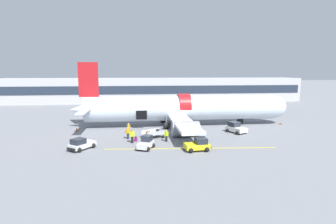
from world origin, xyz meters
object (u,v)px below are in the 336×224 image
baggage_cart_loading (154,134)px  ground_crew_loader_a (132,136)px  airplane (181,109)px  baggage_tug_mid (236,128)px  baggage_tug_spare (81,144)px  suitcase_on_tarmac_upright (136,139)px  ground_crew_driver (129,128)px  baggage_tug_lead (146,143)px  ground_crew_supervisor (166,135)px  ground_crew_loader_b (128,133)px  baggage_tug_rear (198,145)px

baggage_cart_loading → ground_crew_loader_a: bearing=-141.2°
airplane → baggage_tug_mid: size_ratio=10.70×
baggage_tug_mid → baggage_tug_spare: (-20.96, -6.16, -0.08)m
baggage_cart_loading → suitcase_on_tarmac_upright: (-2.50, -1.60, -0.29)m
baggage_cart_loading → suitcase_on_tarmac_upright: 2.98m
ground_crew_loader_a → ground_crew_driver: bearing=96.6°
baggage_tug_lead → baggage_tug_spare: baggage_tug_lead is taller
airplane → ground_crew_supervisor: size_ratio=23.02×
baggage_tug_spare → ground_crew_supervisor: bearing=12.9°
baggage_cart_loading → ground_crew_supervisor: 2.66m
baggage_tug_lead → ground_crew_loader_b: 5.38m
baggage_tug_spare → airplane: bearing=41.6°
airplane → baggage_tug_spare: (-13.78, -12.24, -2.26)m
ground_crew_supervisor → ground_crew_driver: bearing=134.8°
baggage_tug_rear → airplane: bearing=88.2°
ground_crew_loader_a → ground_crew_driver: 5.16m
airplane → ground_crew_loader_a: (-7.96, -10.04, -1.94)m
ground_crew_driver → baggage_tug_rear: bearing=-48.9°
baggage_tug_lead → ground_crew_supervisor: 4.01m
baggage_cart_loading → ground_crew_loader_a: 3.77m
baggage_cart_loading → suitcase_on_tarmac_upright: baggage_cart_loading is taller
baggage_tug_spare → ground_crew_loader_a: bearing=20.7°
ground_crew_driver → baggage_cart_loading: bearing=-38.3°
ground_crew_loader_a → ground_crew_loader_b: 2.18m
baggage_tug_spare → baggage_cart_loading: baggage_tug_spare is taller
ground_crew_loader_a → ground_crew_loader_b: bearing=105.9°
airplane → baggage_tug_rear: 14.38m
airplane → baggage_cart_loading: 9.48m
baggage_cart_loading → ground_crew_loader_a: (-2.93, -2.35, 0.38)m
baggage_tug_mid → suitcase_on_tarmac_upright: 15.07m
ground_crew_loader_b → baggage_tug_mid: bearing=6.8°
ground_crew_loader_b → ground_crew_driver: 3.03m
ground_crew_supervisor → suitcase_on_tarmac_upright: ground_crew_supervisor is taller
baggage_tug_lead → baggage_cart_loading: bearing=75.8°
baggage_tug_lead → ground_crew_driver: size_ratio=1.80×
ground_crew_loader_a → ground_crew_supervisor: bearing=1.7°
baggage_tug_mid → ground_crew_driver: size_ratio=2.15×
baggage_tug_rear → ground_crew_loader_b: ground_crew_loader_b is taller
baggage_tug_mid → ground_crew_loader_a: ground_crew_loader_a is taller
baggage_cart_loading → ground_crew_driver: (-3.52, 2.77, 0.28)m
baggage_tug_mid → baggage_tug_spare: size_ratio=1.00×
baggage_tug_mid → suitcase_on_tarmac_upright: size_ratio=5.34×
baggage_tug_spare → ground_crew_supervisor: size_ratio=2.14×
airplane → baggage_cart_loading: size_ratio=9.44×
baggage_cart_loading → ground_crew_loader_a: ground_crew_loader_a is taller
ground_crew_loader_a → suitcase_on_tarmac_upright: size_ratio=2.79×
baggage_tug_lead → baggage_tug_rear: size_ratio=0.95×
baggage_tug_mid → ground_crew_loader_a: bearing=-165.3°
baggage_tug_rear → ground_crew_driver: 12.32m
ground_crew_supervisor → baggage_tug_mid: bearing=19.6°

